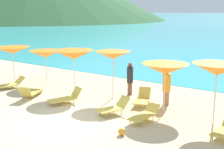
% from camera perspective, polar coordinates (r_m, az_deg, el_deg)
% --- Properties ---
extents(ground_plane, '(50.00, 100.00, 0.30)m').
position_cam_1_polar(ground_plane, '(20.62, 10.91, -0.73)').
color(ground_plane, beige).
extents(umbrella_0, '(2.21, 2.21, 2.12)m').
position_cam_1_polar(umbrella_0, '(19.71, -18.33, 4.37)').
color(umbrella_0, silver).
rests_on(umbrella_0, ground_plane).
extents(umbrella_1, '(1.97, 1.97, 2.02)m').
position_cam_1_polar(umbrella_1, '(18.26, -12.47, 3.80)').
color(umbrella_1, silver).
rests_on(umbrella_1, ground_plane).
extents(umbrella_2, '(2.24, 2.24, 2.32)m').
position_cam_1_polar(umbrella_2, '(15.78, -7.23, 3.71)').
color(umbrella_2, silver).
rests_on(umbrella_2, ground_plane).
extents(umbrella_3, '(1.74, 1.74, 2.39)m').
position_cam_1_polar(umbrella_3, '(14.75, 0.18, 3.67)').
color(umbrella_3, silver).
rests_on(umbrella_3, ground_plane).
extents(umbrella_4, '(2.17, 2.17, 2.15)m').
position_cam_1_polar(umbrella_4, '(12.91, 10.06, 1.02)').
color(umbrella_4, silver).
rests_on(umbrella_4, ground_plane).
extents(umbrella_5, '(2.00, 2.00, 2.41)m').
position_cam_1_polar(umbrella_5, '(11.90, 19.26, 0.87)').
color(umbrella_5, silver).
rests_on(umbrella_5, ground_plane).
extents(lounge_chair_0, '(0.94, 1.61, 0.59)m').
position_cam_1_polar(lounge_chair_0, '(18.07, -18.48, -1.66)').
color(lounge_chair_0, '#D8BF4C').
rests_on(lounge_chair_0, ground_plane).
extents(lounge_chair_1, '(1.17, 1.71, 0.71)m').
position_cam_1_polar(lounge_chair_1, '(15.84, -15.22, -3.25)').
color(lounge_chair_1, '#D8BF4C').
rests_on(lounge_chair_1, ground_plane).
extents(lounge_chair_2, '(1.14, 1.70, 0.71)m').
position_cam_1_polar(lounge_chair_2, '(14.51, -8.69, -4.31)').
color(lounge_chair_2, '#D8BF4C').
rests_on(lounge_chair_2, ground_plane).
extents(lounge_chair_3, '(1.07, 1.54, 0.71)m').
position_cam_1_polar(lounge_chair_3, '(12.85, 0.38, -6.19)').
color(lounge_chair_3, '#D8BF4C').
rests_on(lounge_chair_3, ground_plane).
extents(lounge_chair_4, '(0.71, 1.67, 0.56)m').
position_cam_1_polar(lounge_chair_4, '(12.20, 6.13, -7.53)').
color(lounge_chair_4, '#D8BF4C').
rests_on(lounge_chair_4, ground_plane).
extents(lounge_chair_6, '(0.90, 1.43, 0.74)m').
position_cam_1_polar(lounge_chair_6, '(14.18, 5.74, -4.50)').
color(lounge_chair_6, '#D8BF4C').
rests_on(lounge_chair_6, ground_plane).
extents(beachgoer_0, '(0.32, 0.32, 1.71)m').
position_cam_1_polar(beachgoer_0, '(15.65, 3.42, -0.64)').
color(beachgoer_0, brown).
rests_on(beachgoer_0, ground_plane).
extents(beachgoer_1, '(0.37, 0.37, 1.69)m').
position_cam_1_polar(beachgoer_1, '(14.18, 10.28, -2.27)').
color(beachgoer_1, '#A3704C').
rests_on(beachgoer_1, ground_plane).
extents(beach_ball, '(0.27, 0.27, 0.27)m').
position_cam_1_polar(beach_ball, '(10.86, 1.87, -10.77)').
color(beach_ball, orange).
rests_on(beach_ball, ground_plane).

